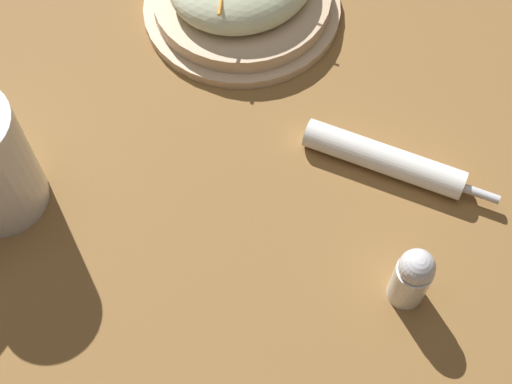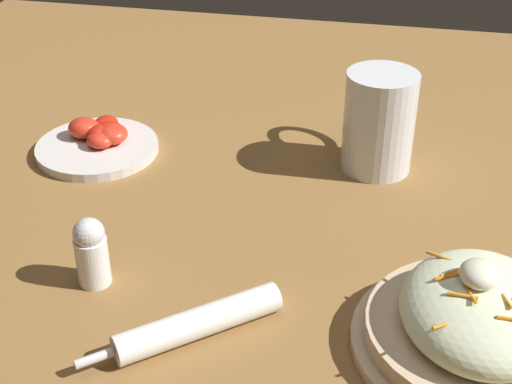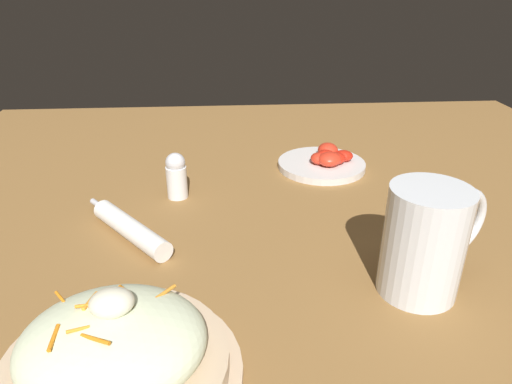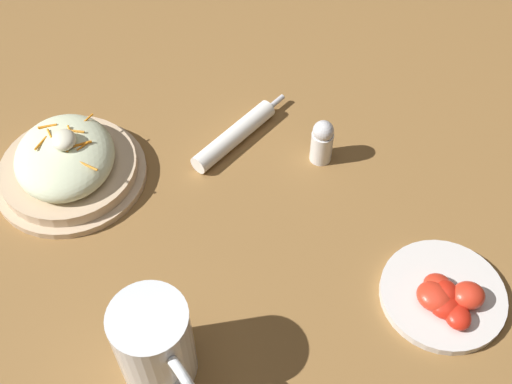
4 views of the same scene
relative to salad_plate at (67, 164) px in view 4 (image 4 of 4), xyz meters
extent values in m
plane|color=olive|center=(0.20, 0.26, -0.03)|extent=(1.43, 1.43, 0.00)
cylinder|color=#D1B28E|center=(0.00, 0.00, -0.03)|extent=(0.23, 0.23, 0.01)
cylinder|color=#D1B28E|center=(0.00, 0.00, -0.01)|extent=(0.21, 0.21, 0.02)
ellipsoid|color=beige|center=(0.00, 0.00, 0.02)|extent=(0.17, 0.15, 0.06)
cylinder|color=orange|center=(-0.02, 0.01, 0.05)|extent=(0.03, 0.01, 0.01)
cylinder|color=orange|center=(0.04, 0.04, 0.04)|extent=(0.02, 0.03, 0.01)
cylinder|color=orange|center=(-0.02, 0.02, 0.05)|extent=(0.01, 0.03, 0.01)
cylinder|color=orange|center=(0.00, 0.01, 0.05)|extent=(0.03, 0.01, 0.01)
cylinder|color=orange|center=(-0.05, 0.04, 0.04)|extent=(0.02, 0.02, 0.01)
cylinder|color=orange|center=(0.01, 0.03, 0.05)|extent=(0.02, 0.02, 0.00)
cylinder|color=orange|center=(-0.04, -0.02, 0.04)|extent=(0.00, 0.03, 0.01)
cylinder|color=orange|center=(0.00, -0.03, 0.05)|extent=(0.03, 0.02, 0.01)
cylinder|color=orange|center=(-0.02, -0.02, 0.05)|extent=(0.02, 0.01, 0.00)
cylinder|color=orange|center=(0.01, 0.03, 0.05)|extent=(0.01, 0.03, 0.01)
ellipsoid|color=#EFEACC|center=(0.00, 0.01, 0.05)|extent=(0.04, 0.04, 0.02)
cylinder|color=white|center=(0.33, 0.12, 0.03)|extent=(0.09, 0.09, 0.14)
cylinder|color=gold|center=(0.33, 0.12, 0.02)|extent=(0.08, 0.08, 0.10)
cylinder|color=white|center=(0.33, 0.12, 0.07)|extent=(0.08, 0.08, 0.01)
torus|color=white|center=(0.39, 0.15, 0.04)|extent=(0.09, 0.05, 0.09)
cylinder|color=white|center=(-0.03, 0.26, -0.02)|extent=(0.13, 0.15, 0.03)
cylinder|color=silver|center=(-0.10, 0.34, -0.02)|extent=(0.03, 0.03, 0.01)
cylinder|color=silver|center=(0.29, 0.50, -0.03)|extent=(0.17, 0.17, 0.01)
ellipsoid|color=red|center=(0.31, 0.53, -0.01)|extent=(0.04, 0.05, 0.03)
ellipsoid|color=red|center=(0.32, 0.49, -0.01)|extent=(0.06, 0.06, 0.02)
ellipsoid|color=red|center=(0.30, 0.48, -0.01)|extent=(0.07, 0.07, 0.03)
ellipsoid|color=red|center=(0.30, 0.50, -0.01)|extent=(0.05, 0.04, 0.03)
ellipsoid|color=red|center=(0.29, 0.49, -0.01)|extent=(0.05, 0.05, 0.02)
ellipsoid|color=red|center=(0.34, 0.50, -0.01)|extent=(0.04, 0.04, 0.02)
cylinder|color=white|center=(0.02, 0.39, -0.01)|extent=(0.03, 0.03, 0.06)
sphere|color=silver|center=(0.02, 0.39, 0.03)|extent=(0.03, 0.03, 0.03)
camera|label=1|loc=(0.27, 0.56, 0.62)|focal=50.98mm
camera|label=2|loc=(-0.54, 0.10, 0.46)|focal=51.21mm
camera|label=3|loc=(0.11, -0.32, 0.32)|focal=32.07mm
camera|label=4|loc=(0.67, 0.18, 0.75)|focal=45.06mm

